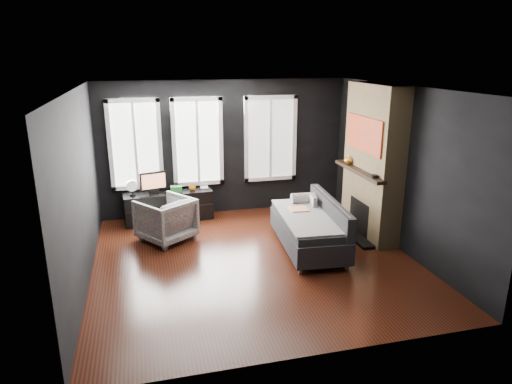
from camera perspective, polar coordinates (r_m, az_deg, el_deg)
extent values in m
plane|color=black|center=(7.39, -0.19, -8.53)|extent=(5.00, 5.00, 0.00)
plane|color=white|center=(6.70, -0.21, 12.84)|extent=(5.00, 5.00, 0.00)
cube|color=black|center=(9.30, -3.93, 5.53)|extent=(5.00, 0.02, 2.70)
cube|color=black|center=(6.79, -21.13, 0.16)|extent=(0.02, 5.00, 2.70)
cube|color=black|center=(7.89, 17.74, 2.71)|extent=(0.02, 5.00, 2.70)
cube|color=gray|center=(8.16, 7.15, -1.49)|extent=(0.11, 0.32, 0.32)
imported|color=silver|center=(8.17, -11.22, -3.11)|extent=(1.12, 1.11, 0.85)
imported|color=orange|center=(9.09, -7.97, 0.60)|extent=(0.14, 0.12, 0.13)
imported|color=#B0A48D|center=(9.23, -6.97, 1.14)|extent=(0.15, 0.03, 0.21)
cube|color=#2B7933|center=(9.04, -9.93, 0.39)|extent=(0.23, 0.15, 0.12)
imported|color=gold|center=(8.58, 11.51, 4.01)|extent=(0.18, 0.19, 0.16)
cylinder|color=black|center=(7.73, 14.64, 1.93)|extent=(0.14, 0.14, 0.04)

